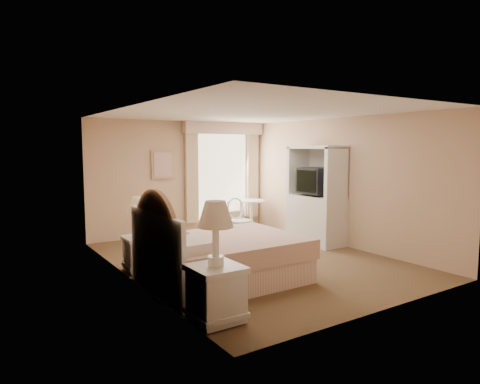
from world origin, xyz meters
TOP-DOWN VIEW (x-y plane):
  - room at (0.00, 0.00)m, footprint 4.21×5.51m
  - window at (1.05, 2.65)m, footprint 2.05×0.22m
  - framed_art at (-0.45, 2.71)m, footprint 0.52×0.04m
  - bed at (-1.12, -0.77)m, footprint 2.15×1.69m
  - nightstand_near at (-1.84, -1.97)m, footprint 0.55×0.55m
  - nightstand_far at (-1.84, 0.41)m, footprint 0.47×0.47m
  - round_table at (1.60, 2.30)m, footprint 0.65×0.65m
  - cafe_chair at (0.48, 1.15)m, footprint 0.51×0.51m
  - armoire at (1.81, 0.33)m, footprint 0.59×1.18m

SIDE VIEW (x-z plane):
  - bed at x=-1.12m, z-range -0.39..1.11m
  - nightstand_far at x=-1.84m, z-range -0.14..1.00m
  - round_table at x=1.60m, z-range 0.11..0.80m
  - nightstand_near at x=-1.84m, z-range -0.16..1.17m
  - cafe_chair at x=0.48m, z-range 0.07..0.99m
  - armoire at x=1.81m, z-range -0.17..1.80m
  - room at x=0.00m, z-range -0.01..2.50m
  - window at x=1.05m, z-range 0.09..2.60m
  - framed_art at x=-0.45m, z-range 1.24..1.86m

